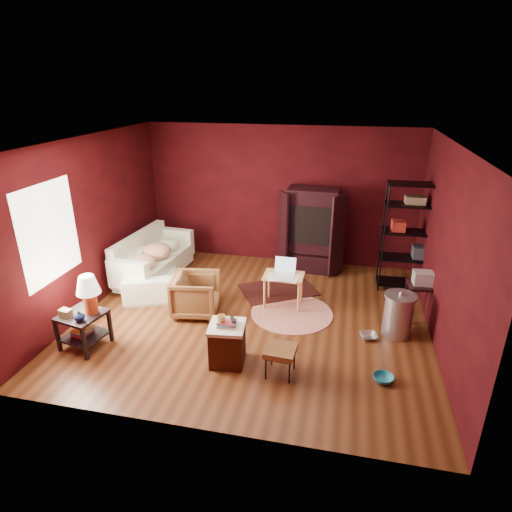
{
  "coord_description": "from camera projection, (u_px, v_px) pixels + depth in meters",
  "views": [
    {
      "loc": [
        1.34,
        -5.94,
        3.6
      ],
      "look_at": [
        0.0,
        0.2,
        1.0
      ],
      "focal_mm": 30.0,
      "sensor_mm": 36.0,
      "label": 1
    }
  ],
  "objects": [
    {
      "name": "mug",
      "position": [
        221.0,
        318.0,
        5.61
      ],
      "size": [
        0.14,
        0.13,
        0.12
      ],
      "primitive_type": "imported",
      "rotation": [
        0.0,
        0.0,
        0.35
      ],
      "color": "#F9D579",
      "rests_on": "hamper"
    },
    {
      "name": "pet_bowl_steel",
      "position": [
        369.0,
        331.0,
        6.38
      ],
      "size": [
        0.27,
        0.13,
        0.27
      ],
      "primitive_type": "imported",
      "rotation": [
        0.0,
        0.0,
        0.26
      ],
      "color": "silver",
      "rests_on": "ground"
    },
    {
      "name": "room",
      "position": [
        250.0,
        236.0,
        6.46
      ],
      "size": [
        5.54,
        5.04,
        2.84
      ],
      "color": "brown",
      "rests_on": "ground"
    },
    {
      "name": "rug_oriental",
      "position": [
        278.0,
        289.0,
        7.88
      ],
      "size": [
        1.57,
        1.42,
        0.01
      ],
      "rotation": [
        0.0,
        0.0,
        0.54
      ],
      "color": "#471713",
      "rests_on": "ground"
    },
    {
      "name": "trash_can",
      "position": [
        398.0,
        315.0,
        6.39
      ],
      "size": [
        0.6,
        0.6,
        0.73
      ],
      "rotation": [
        0.0,
        0.0,
        0.37
      ],
      "color": "silver",
      "rests_on": "ground"
    },
    {
      "name": "wire_shelving",
      "position": [
        411.0,
        233.0,
        7.56
      ],
      "size": [
        0.98,
        0.45,
        1.98
      ],
      "rotation": [
        0.0,
        0.0,
        0.03
      ],
      "color": "black",
      "rests_on": "ground"
    },
    {
      "name": "tv_armoire",
      "position": [
        312.0,
        229.0,
        8.42
      ],
      "size": [
        1.32,
        0.73,
        1.68
      ],
      "rotation": [
        0.0,
        0.0,
        -0.05
      ],
      "color": "black",
      "rests_on": "ground"
    },
    {
      "name": "footstool",
      "position": [
        281.0,
        352.0,
        5.52
      ],
      "size": [
        0.42,
        0.42,
        0.4
      ],
      "rotation": [
        0.0,
        0.0,
        -0.07
      ],
      "color": "black",
      "rests_on": "ground"
    },
    {
      "name": "rug_round",
      "position": [
        292.0,
        313.0,
        7.11
      ],
      "size": [
        1.63,
        1.63,
        0.01
      ],
      "rotation": [
        0.0,
        0.0,
        0.22
      ],
      "color": "beige",
      "rests_on": "ground"
    },
    {
      "name": "sofa_cushions",
      "position": [
        152.0,
        259.0,
        8.21
      ],
      "size": [
        0.95,
        2.01,
        0.82
      ],
      "rotation": [
        0.0,
        0.0,
        -0.09
      ],
      "color": "white",
      "rests_on": "sofa"
    },
    {
      "name": "vase",
      "position": [
        79.0,
        316.0,
        5.85
      ],
      "size": [
        0.2,
        0.2,
        0.15
      ],
      "primitive_type": "imported",
      "rotation": [
        0.0,
        0.0,
        -0.4
      ],
      "color": "#0D1941",
      "rests_on": "side_table"
    },
    {
      "name": "side_table",
      "position": [
        86.0,
        305.0,
        6.01
      ],
      "size": [
        0.66,
        0.66,
        1.11
      ],
      "rotation": [
        0.0,
        0.0,
        -0.21
      ],
      "color": "black",
      "rests_on": "ground"
    },
    {
      "name": "small_stand",
      "position": [
        422.0,
        284.0,
        6.72
      ],
      "size": [
        0.45,
        0.45,
        0.83
      ],
      "rotation": [
        0.0,
        0.0,
        0.08
      ],
      "color": "black",
      "rests_on": "ground"
    },
    {
      "name": "hamper",
      "position": [
        227.0,
        343.0,
        5.77
      ],
      "size": [
        0.53,
        0.53,
        0.67
      ],
      "rotation": [
        0.0,
        0.0,
        0.12
      ],
      "color": "#452010",
      "rests_on": "ground"
    },
    {
      "name": "sofa",
      "position": [
        152.0,
        258.0,
        8.17
      ],
      "size": [
        1.44,
        2.37,
        0.89
      ],
      "primitive_type": "imported",
      "rotation": [
        0.0,
        0.0,
        1.94
      ],
      "color": "white",
      "rests_on": "ground"
    },
    {
      "name": "armchair",
      "position": [
        196.0,
        293.0,
        6.98
      ],
      "size": [
        0.78,
        0.82,
        0.75
      ],
      "primitive_type": "imported",
      "rotation": [
        0.0,
        0.0,
        1.72
      ],
      "color": "black",
      "rests_on": "ground"
    },
    {
      "name": "laptop_desk",
      "position": [
        284.0,
        278.0,
        7.19
      ],
      "size": [
        0.67,
        0.53,
        0.82
      ],
      "rotation": [
        0.0,
        0.0,
        -0.01
      ],
      "color": "#FFBF74",
      "rests_on": "ground"
    },
    {
      "name": "pet_bowl_turquoise",
      "position": [
        384.0,
        373.0,
        5.46
      ],
      "size": [
        0.27,
        0.16,
        0.26
      ],
      "primitive_type": "imported",
      "rotation": [
        0.0,
        0.0,
        -0.33
      ],
      "color": "teal",
      "rests_on": "ground"
    }
  ]
}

